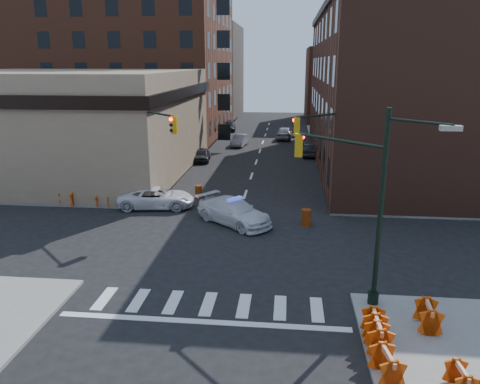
% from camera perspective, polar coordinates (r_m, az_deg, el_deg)
% --- Properties ---
extents(ground, '(140.00, 140.00, 0.00)m').
position_cam_1_polar(ground, '(26.22, -1.38, -6.28)').
color(ground, black).
rests_on(ground, ground).
extents(sidewalk_nw, '(34.00, 54.50, 0.15)m').
position_cam_1_polar(sidewalk_nw, '(63.34, -18.64, 6.00)').
color(sidewalk_nw, gray).
rests_on(sidewalk_nw, ground).
extents(sidewalk_ne, '(34.00, 54.50, 0.15)m').
position_cam_1_polar(sidewalk_ne, '(61.02, 24.93, 5.03)').
color(sidewalk_ne, gray).
rests_on(sidewalk_ne, ground).
extents(bank_building, '(22.00, 22.00, 9.00)m').
position_cam_1_polar(bank_building, '(45.64, -20.52, 8.01)').
color(bank_building, '#90785E').
rests_on(bank_building, ground).
extents(apartment_block, '(25.00, 25.00, 24.00)m').
position_cam_1_polar(apartment_block, '(67.71, -13.33, 17.11)').
color(apartment_block, brown).
rests_on(apartment_block, ground).
extents(commercial_row_ne, '(14.00, 34.00, 14.00)m').
position_cam_1_polar(commercial_row_ne, '(47.74, 18.21, 11.53)').
color(commercial_row_ne, '#522D21').
rests_on(commercial_row_ne, ground).
extents(filler_nw, '(20.00, 18.00, 16.00)m').
position_cam_1_polar(filler_nw, '(88.24, -6.83, 14.37)').
color(filler_nw, '#51483C').
rests_on(filler_nw, ground).
extents(filler_ne, '(16.00, 16.00, 12.00)m').
position_cam_1_polar(filler_ne, '(82.93, 13.77, 12.59)').
color(filler_ne, brown).
rests_on(filler_ne, ground).
extents(signal_pole_se, '(5.40, 5.27, 8.00)m').
position_cam_1_polar(signal_pole_se, '(19.52, 14.26, -0.21)').
color(signal_pole_se, black).
rests_on(signal_pole_se, sidewalk_se).
extents(signal_pole_nw, '(3.58, 3.67, 8.00)m').
position_cam_1_polar(signal_pole_nw, '(31.28, -10.92, 5.33)').
color(signal_pole_nw, black).
rests_on(signal_pole_nw, sidewalk_nw).
extents(signal_pole_ne, '(3.67, 3.58, 8.00)m').
position_cam_1_polar(signal_pole_ne, '(30.10, 11.01, 4.92)').
color(signal_pole_ne, black).
rests_on(signal_pole_ne, sidewalk_ne).
extents(tree_ne_near, '(3.00, 3.00, 4.85)m').
position_cam_1_polar(tree_ne_near, '(50.71, 10.92, 8.22)').
color(tree_ne_near, black).
rests_on(tree_ne_near, sidewalk_ne).
extents(tree_ne_far, '(3.00, 3.00, 4.85)m').
position_cam_1_polar(tree_ne_far, '(58.63, 10.28, 9.23)').
color(tree_ne_far, black).
rests_on(tree_ne_far, sidewalk_ne).
extents(police_car, '(5.51, 5.10, 1.55)m').
position_cam_1_polar(police_car, '(29.07, -0.74, -2.41)').
color(police_car, silver).
rests_on(police_car, ground).
extents(pickup, '(5.45, 3.02, 1.44)m').
position_cam_1_polar(pickup, '(32.77, -10.15, -0.67)').
color(pickup, white).
rests_on(pickup, ground).
extents(parked_car_wnear, '(1.89, 3.94, 1.30)m').
position_cam_1_polar(parked_car_wnear, '(47.67, -4.65, 4.54)').
color(parked_car_wnear, black).
rests_on(parked_car_wnear, ground).
extents(parked_car_wfar, '(1.94, 4.27, 1.36)m').
position_cam_1_polar(parked_car_wfar, '(56.32, -0.04, 6.33)').
color(parked_car_wfar, gray).
rests_on(parked_car_wfar, ground).
extents(parked_car_wdeep, '(2.36, 4.85, 1.36)m').
position_cam_1_polar(parked_car_wdeep, '(68.87, -1.36, 8.04)').
color(parked_car_wdeep, black).
rests_on(parked_car_wdeep, ground).
extents(parked_car_enear, '(1.81, 4.08, 1.30)m').
position_cam_1_polar(parked_car_enear, '(50.63, 8.53, 5.07)').
color(parked_car_enear, black).
rests_on(parked_car_enear, ground).
extents(parked_car_efar, '(2.55, 5.02, 1.64)m').
position_cam_1_polar(parked_car_efar, '(61.56, 5.52, 7.19)').
color(parked_car_efar, gray).
rests_on(parked_car_efar, ground).
extents(pedestrian_a, '(0.74, 0.61, 1.76)m').
position_cam_1_polar(pedestrian_a, '(35.24, -10.23, 1.00)').
color(pedestrian_a, black).
rests_on(pedestrian_a, sidewalk_nw).
extents(pedestrian_b, '(1.00, 0.87, 1.75)m').
position_cam_1_polar(pedestrian_b, '(34.73, -19.72, 0.09)').
color(pedestrian_b, black).
rests_on(pedestrian_b, sidewalk_nw).
extents(pedestrian_c, '(0.94, 0.92, 1.59)m').
position_cam_1_polar(pedestrian_c, '(37.78, -19.56, 1.19)').
color(pedestrian_c, '#1D202C').
rests_on(pedestrian_c, sidewalk_nw).
extents(barrel_road, '(0.65, 0.65, 1.04)m').
position_cam_1_polar(barrel_road, '(29.08, 8.08, -3.10)').
color(barrel_road, '#C75E09').
rests_on(barrel_road, ground).
extents(barrel_bank, '(0.67, 0.67, 0.95)m').
position_cam_1_polar(barrel_bank, '(34.77, -5.06, 0.04)').
color(barrel_bank, '#C13F09').
rests_on(barrel_bank, ground).
extents(barricade_se_a, '(0.76, 1.36, 0.99)m').
position_cam_1_polar(barricade_se_a, '(19.30, 21.95, -13.88)').
color(barricade_se_a, orange).
rests_on(barricade_se_a, sidewalk_se).
extents(barricade_se_b, '(0.69, 1.37, 1.03)m').
position_cam_1_polar(barricade_se_b, '(17.54, 16.43, -16.40)').
color(barricade_se_b, '#EB4F0B').
rests_on(barricade_se_b, sidewalk_se).
extents(barricade_se_c, '(0.72, 1.35, 0.99)m').
position_cam_1_polar(barricade_se_c, '(18.03, 16.10, -15.49)').
color(barricade_se_c, red).
rests_on(barricade_se_c, sidewalk_se).
extents(barricade_se_d, '(0.83, 1.36, 0.96)m').
position_cam_1_polar(barricade_se_d, '(16.23, 17.47, -19.53)').
color(barricade_se_d, '#D73C0A').
rests_on(barricade_se_d, sidewalk_se).
extents(barricade_se_e, '(0.62, 1.13, 0.82)m').
position_cam_1_polar(barricade_se_e, '(16.53, 25.31, -19.97)').
color(barricade_se_e, '#F2320B').
rests_on(barricade_se_e, sidewalk_se).
extents(barricade_nw_a, '(1.12, 0.65, 0.80)m').
position_cam_1_polar(barricade_nw_a, '(33.68, -16.37, -0.93)').
color(barricade_nw_a, '#D16909').
rests_on(barricade_nw_a, sidewalk_nw).
extents(barricade_nw_b, '(1.36, 0.88, 0.94)m').
position_cam_1_polar(barricade_nw_b, '(34.69, -20.20, -0.67)').
color(barricade_nw_b, '#D63C0A').
rests_on(barricade_nw_b, sidewalk_nw).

